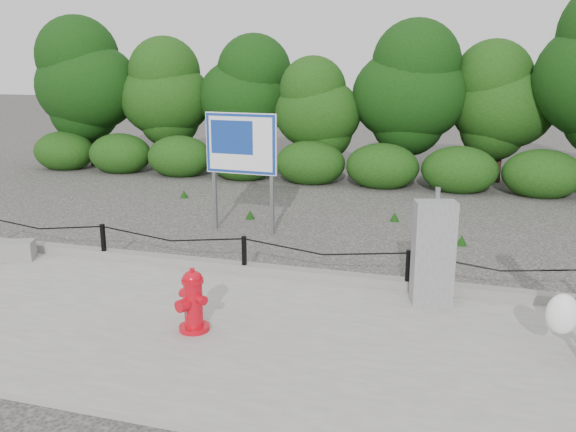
% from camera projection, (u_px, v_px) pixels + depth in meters
% --- Properties ---
extents(ground, '(90.00, 90.00, 0.00)m').
position_uv_depth(ground, '(245.00, 278.00, 9.51)').
color(ground, '#2D2B28').
rests_on(ground, ground).
extents(sidewalk, '(14.00, 4.00, 0.08)m').
position_uv_depth(sidewalk, '(188.00, 328.00, 7.64)').
color(sidewalk, gray).
rests_on(sidewalk, ground).
extents(curb, '(14.00, 0.22, 0.14)m').
position_uv_depth(curb, '(246.00, 268.00, 9.52)').
color(curb, slate).
rests_on(curb, sidewalk).
extents(chain_barrier, '(10.06, 0.06, 0.60)m').
position_uv_depth(chain_barrier, '(244.00, 250.00, 9.40)').
color(chain_barrier, black).
rests_on(chain_barrier, sidewalk).
extents(treeline, '(20.36, 3.75, 5.20)m').
position_uv_depth(treeline, '(370.00, 87.00, 17.01)').
color(treeline, black).
rests_on(treeline, ground).
extents(fire_hydrant, '(0.50, 0.50, 0.80)m').
position_uv_depth(fire_hydrant, '(193.00, 301.00, 7.38)').
color(fire_hydrant, red).
rests_on(fire_hydrant, sidewalk).
extents(concrete_block, '(1.04, 0.71, 0.32)m').
position_uv_depth(concrete_block, '(3.00, 251.00, 10.08)').
color(concrete_block, gray).
rests_on(concrete_block, sidewalk).
extents(utility_cabinet, '(0.60, 0.46, 1.57)m').
position_uv_depth(utility_cabinet, '(433.00, 253.00, 8.18)').
color(utility_cabinet, gray).
rests_on(utility_cabinet, sidewalk).
extents(advertising_sign, '(1.46, 0.19, 2.34)m').
position_uv_depth(advertising_sign, '(241.00, 149.00, 11.71)').
color(advertising_sign, slate).
rests_on(advertising_sign, ground).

